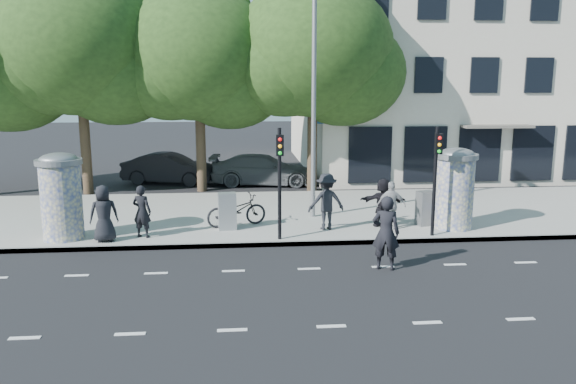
{
  "coord_description": "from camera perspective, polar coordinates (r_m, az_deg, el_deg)",
  "views": [
    {
      "loc": [
        -1.82,
        -12.71,
        4.85
      ],
      "look_at": [
        -0.38,
        3.5,
        1.68
      ],
      "focal_mm": 35.0,
      "sensor_mm": 36.0,
      "label": 1
    }
  ],
  "objects": [
    {
      "name": "ped_f",
      "position": [
        18.84,
        9.63,
        -1.05
      ],
      "size": [
        1.58,
        0.79,
        1.63
      ],
      "primitive_type": "imported",
      "rotation": [
        0.0,
        0.0,
        2.97
      ],
      "color": "black",
      "rests_on": "sidewalk"
    },
    {
      "name": "ped_a",
      "position": [
        17.67,
        -18.21,
        -2.08
      ],
      "size": [
        0.96,
        0.75,
        1.73
      ],
      "primitive_type": "imported",
      "rotation": [
        0.0,
        0.0,
        3.41
      ],
      "color": "black",
      "rests_on": "sidewalk"
    },
    {
      "name": "ground",
      "position": [
        13.72,
        2.9,
        -9.69
      ],
      "size": [
        120.0,
        120.0,
        0.0
      ],
      "primitive_type": "plane",
      "color": "black",
      "rests_on": "ground"
    },
    {
      "name": "ad_column_left",
      "position": [
        18.33,
        -22.06,
        -0.21
      ],
      "size": [
        1.36,
        1.36,
        2.65
      ],
      "color": "beige",
      "rests_on": "sidewalk"
    },
    {
      "name": "bicycle",
      "position": [
        18.75,
        -5.25,
        -1.86
      ],
      "size": [
        1.34,
        2.16,
        1.07
      ],
      "primitive_type": "imported",
      "rotation": [
        0.0,
        0.0,
        1.9
      ],
      "color": "black",
      "rests_on": "sidewalk"
    },
    {
      "name": "street_lamp",
      "position": [
        19.52,
        2.67,
        10.84
      ],
      "size": [
        0.25,
        0.93,
        8.0
      ],
      "color": "slate",
      "rests_on": "sidewalk"
    },
    {
      "name": "car_mid",
      "position": [
        28.0,
        -11.93,
        2.35
      ],
      "size": [
        2.7,
        4.78,
        1.49
      ],
      "primitive_type": "imported",
      "rotation": [
        0.0,
        0.0,
        1.31
      ],
      "color": "black",
      "rests_on": "ground"
    },
    {
      "name": "traffic_pole_near",
      "position": [
        16.75,
        -0.85,
        2.02
      ],
      "size": [
        0.22,
        0.31,
        3.4
      ],
      "color": "black",
      "rests_on": "sidewalk"
    },
    {
      "name": "curb",
      "position": [
        17.04,
        1.25,
        -5.25
      ],
      "size": [
        40.0,
        0.1,
        0.16
      ],
      "primitive_type": "cube",
      "color": "slate",
      "rests_on": "ground"
    },
    {
      "name": "man_road",
      "position": [
        14.96,
        9.91,
        -4.11
      ],
      "size": [
        0.83,
        0.68,
        1.98
      ],
      "primitive_type": "imported",
      "rotation": [
        0.0,
        0.0,
        2.82
      ],
      "color": "black",
      "rests_on": "ground"
    },
    {
      "name": "traffic_pole_far",
      "position": [
        17.76,
        14.79,
        2.17
      ],
      "size": [
        0.22,
        0.31,
        3.4
      ],
      "color": "black",
      "rests_on": "sidewalk"
    },
    {
      "name": "lane_dash_far",
      "position": [
        15.03,
        2.16,
        -7.8
      ],
      "size": [
        32.0,
        0.12,
        0.01
      ],
      "primitive_type": "cube",
      "color": "silver",
      "rests_on": "ground"
    },
    {
      "name": "tree_near_left",
      "position": [
        25.49,
        -9.12,
        13.61
      ],
      "size": [
        6.8,
        6.8,
        8.97
      ],
      "color": "#38281C",
      "rests_on": "ground"
    },
    {
      "name": "ped_b",
      "position": [
        17.83,
        -14.62,
        -1.92
      ],
      "size": [
        0.69,
        0.57,
        1.64
      ],
      "primitive_type": "imported",
      "rotation": [
        0.0,
        0.0,
        2.81
      ],
      "color": "black",
      "rests_on": "sidewalk"
    },
    {
      "name": "tree_center",
      "position": [
        25.27,
        2.55,
        14.32
      ],
      "size": [
        7.0,
        7.0,
        9.3
      ],
      "color": "#38281C",
      "rests_on": "ground"
    },
    {
      "name": "sidewalk",
      "position": [
        20.85,
        0.05,
        -2.23
      ],
      "size": [
        40.0,
        8.0,
        0.15
      ],
      "primitive_type": "cube",
      "color": "gray",
      "rests_on": "ground"
    },
    {
      "name": "ad_column_right",
      "position": [
        19.06,
        16.61,
        0.55
      ],
      "size": [
        1.36,
        1.36,
        2.65
      ],
      "color": "beige",
      "rests_on": "sidewalk"
    },
    {
      "name": "tree_mid_left",
      "position": [
        26.13,
        -20.52,
        13.96
      ],
      "size": [
        7.2,
        7.2,
        9.57
      ],
      "color": "#38281C",
      "rests_on": "ground"
    },
    {
      "name": "cabinet_right",
      "position": [
        19.33,
        13.78,
        -1.62
      ],
      "size": [
        0.64,
        0.54,
        1.15
      ],
      "primitive_type": "cube",
      "rotation": [
        0.0,
        0.0,
        0.29
      ],
      "color": "slate",
      "rests_on": "sidewalk"
    },
    {
      "name": "ped_e",
      "position": [
        18.54,
        10.45,
        -1.35
      ],
      "size": [
        1.02,
        0.74,
        1.57
      ],
      "primitive_type": "imported",
      "rotation": [
        0.0,
        0.0,
        2.89
      ],
      "color": "#969699",
      "rests_on": "sidewalk"
    },
    {
      "name": "cabinet_left",
      "position": [
        18.34,
        -6.2,
        -1.96
      ],
      "size": [
        0.62,
        0.48,
        1.2
      ],
      "primitive_type": "cube",
      "rotation": [
        0.0,
        0.0,
        0.1
      ],
      "color": "gray",
      "rests_on": "sidewalk"
    },
    {
      "name": "building",
      "position": [
        35.52,
        18.25,
        12.32
      ],
      "size": [
        20.3,
        15.85,
        12.0
      ],
      "color": "beige",
      "rests_on": "ground"
    },
    {
      "name": "lane_dash_near",
      "position": [
        11.71,
        4.42,
        -13.45
      ],
      "size": [
        32.0,
        0.12,
        0.01
      ],
      "primitive_type": "cube",
      "color": "silver",
      "rests_on": "ground"
    },
    {
      "name": "ped_d",
      "position": [
        18.23,
        3.91,
        -0.98
      ],
      "size": [
        1.26,
        0.81,
        1.84
      ],
      "primitive_type": "imported",
      "rotation": [
        0.0,
        0.0,
        3.25
      ],
      "color": "black",
      "rests_on": "sidewalk"
    },
    {
      "name": "car_right",
      "position": [
        27.11,
        -2.51,
        2.27
      ],
      "size": [
        2.56,
        5.24,
        1.47
      ],
      "primitive_type": "imported",
      "rotation": [
        0.0,
        0.0,
        1.47
      ],
      "color": "#575B5E",
      "rests_on": "ground"
    }
  ]
}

